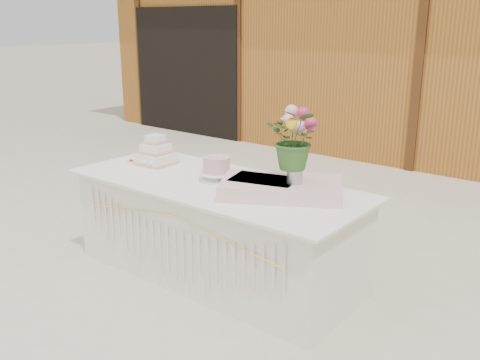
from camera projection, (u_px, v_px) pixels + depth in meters
name	position (u px, v px, depth m)	size (l,w,h in m)	color
ground	(217.00, 274.00, 4.31)	(80.00, 80.00, 0.00)	beige
barn	(468.00, 40.00, 8.32)	(12.60, 4.60, 3.30)	#A36122
cake_table	(216.00, 229.00, 4.20)	(2.40, 1.00, 0.77)	white
wedding_cake	(156.00, 154.00, 4.59)	(0.31, 0.31, 0.26)	white
pink_cake_stand	(217.00, 167.00, 4.11)	(0.26, 0.26, 0.19)	white
satin_runner	(281.00, 188.00, 3.78)	(0.84, 0.49, 0.11)	#FFD8CD
flower_vase	(295.00, 173.00, 3.69)	(0.11, 0.11, 0.15)	#ADADB2
bouquet	(296.00, 132.00, 3.60)	(0.38, 0.33, 0.42)	#315A24
loose_flowers	(134.00, 159.00, 4.74)	(0.14, 0.34, 0.02)	pink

